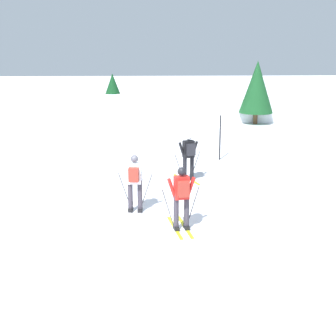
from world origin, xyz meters
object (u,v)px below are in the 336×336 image
Objects in this scene: skier_white at (135,181)px; conifer_far_left at (257,87)px; conifer_far_right at (113,91)px; skier_red at (182,196)px; skier_black at (189,155)px; trail_marker_pole at (220,138)px.

conifer_far_left reaches higher than skier_white.
conifer_far_right reaches higher than skier_white.
conifer_far_right reaches higher than skier_red.
skier_red is at bearing -80.88° from conifer_far_right.
skier_white is at bearing -120.14° from skier_black.
skier_black is 13.20m from conifer_far_left.
skier_red is at bearing -97.07° from skier_black.
skier_black is 0.90× the size of trail_marker_pole.
conifer_far_left reaches higher than skier_black.
conifer_far_right is at bearing 103.66° from skier_black.
skier_white is (-1.82, -3.13, 0.00)m from skier_black.
skier_black is 0.45× the size of conifer_far_left.
trail_marker_pole reaches higher than skier_white.
skier_white is (-1.25, 1.41, -0.00)m from skier_red.
skier_red and skier_black have the same top height.
conifer_far_left is at bearing -21.57° from conifer_far_right.
skier_white is 18.87m from conifer_far_right.
trail_marker_pole is at bearing -111.41° from conifer_far_left.
skier_red is 1.88m from skier_white.
skier_red is at bearing -48.28° from skier_white.
conifer_far_right is at bearing 113.27° from trail_marker_pole.
conifer_far_left is at bearing 65.60° from skier_white.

